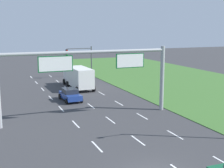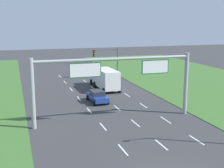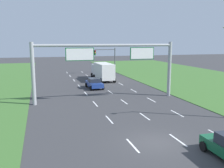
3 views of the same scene
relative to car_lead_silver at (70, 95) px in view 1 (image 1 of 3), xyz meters
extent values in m
cube|color=white|center=(-1.94, -15.42, -0.78)|extent=(0.14, 2.40, 0.01)
cube|color=white|center=(-1.94, -9.42, -0.78)|extent=(0.14, 2.40, 0.01)
cube|color=white|center=(-1.94, -3.42, -0.78)|extent=(0.14, 2.40, 0.01)
cube|color=white|center=(-1.94, 2.58, -0.78)|extent=(0.14, 2.40, 0.01)
cube|color=white|center=(-1.94, 8.58, -0.78)|extent=(0.14, 2.40, 0.01)
cube|color=white|center=(-1.94, 14.58, -0.78)|extent=(0.14, 2.40, 0.01)
cube|color=white|center=(-1.94, 20.58, -0.78)|extent=(0.14, 2.40, 0.01)
cube|color=white|center=(1.56, -15.42, -0.78)|extent=(0.14, 2.40, 0.01)
cube|color=white|center=(1.56, -9.42, -0.78)|extent=(0.14, 2.40, 0.01)
cube|color=white|center=(1.56, -3.42, -0.78)|extent=(0.14, 2.40, 0.01)
cube|color=white|center=(1.56, 2.58, -0.78)|extent=(0.14, 2.40, 0.01)
cube|color=white|center=(1.56, 8.58, -0.78)|extent=(0.14, 2.40, 0.01)
cube|color=white|center=(1.56, 14.58, -0.78)|extent=(0.14, 2.40, 0.01)
cube|color=white|center=(1.56, 20.58, -0.78)|extent=(0.14, 2.40, 0.01)
cube|color=white|center=(5.06, -15.42, -0.78)|extent=(0.14, 2.40, 0.01)
cube|color=white|center=(5.06, -9.42, -0.78)|extent=(0.14, 2.40, 0.01)
cube|color=white|center=(5.06, -3.42, -0.78)|extent=(0.14, 2.40, 0.01)
cube|color=white|center=(5.06, 2.58, -0.78)|extent=(0.14, 2.40, 0.01)
cube|color=white|center=(5.06, 8.58, -0.78)|extent=(0.14, 2.40, 0.01)
cube|color=white|center=(5.06, 14.58, -0.78)|extent=(0.14, 2.40, 0.01)
cube|color=white|center=(5.06, 20.58, -0.78)|extent=(0.14, 2.40, 0.01)
cube|color=navy|center=(0.00, -0.02, -0.15)|extent=(1.99, 4.23, 0.63)
cube|color=#232833|center=(0.00, 0.06, 0.46)|extent=(1.69, 2.14, 0.58)
cylinder|color=black|center=(-0.99, 1.46, -0.47)|extent=(0.25, 0.65, 0.64)
cylinder|color=black|center=(0.86, 1.54, -0.47)|extent=(0.25, 0.65, 0.64)
cylinder|color=black|center=(-0.86, -1.59, -0.47)|extent=(0.25, 0.65, 0.64)
cylinder|color=black|center=(0.99, -1.51, -0.47)|extent=(0.25, 0.65, 0.64)
cube|color=silver|center=(3.08, 10.74, 0.76)|extent=(2.25, 2.16, 2.20)
cube|color=silver|center=(3.18, 6.53, 1.02)|extent=(2.51, 6.08, 2.71)
cylinder|color=black|center=(1.93, 11.21, -0.34)|extent=(0.30, 0.91, 0.90)
cylinder|color=black|center=(4.19, 11.27, -0.34)|extent=(0.30, 0.91, 0.90)
cylinder|color=black|center=(1.91, 8.91, -0.34)|extent=(0.30, 0.91, 0.90)
cylinder|color=black|center=(4.33, 8.97, -0.34)|extent=(0.30, 0.91, 0.90)
cylinder|color=black|center=(2.04, 4.09, -0.34)|extent=(0.30, 0.91, 0.90)
cylinder|color=black|center=(4.45, 4.15, -0.34)|extent=(0.30, 0.91, 0.90)
cylinder|color=#9EA0A5|center=(8.21, -7.91, 2.71)|extent=(0.44, 0.44, 7.00)
cylinder|color=#9EA0A5|center=(-0.19, -7.91, 5.81)|extent=(16.80, 0.32, 0.32)
cube|color=#0C5B28|center=(-3.34, -7.91, 4.81)|extent=(3.28, 0.12, 1.49)
cube|color=white|center=(-3.34, -7.98, 4.81)|extent=(3.12, 0.01, 1.33)
cube|color=#0C5B28|center=(4.36, -7.91, 4.81)|extent=(3.11, 0.12, 1.49)
cube|color=white|center=(4.36, -7.98, 4.81)|extent=(2.95, 0.01, 1.33)
cylinder|color=#47494F|center=(8.25, 16.45, 2.01)|extent=(0.20, 0.20, 5.60)
cylinder|color=#47494F|center=(6.00, 16.45, 4.46)|extent=(4.50, 0.14, 0.14)
cube|color=black|center=(3.75, 16.45, 3.81)|extent=(0.32, 0.36, 1.10)
sphere|color=red|center=(3.75, 16.25, 4.18)|extent=(0.22, 0.22, 0.22)
sphere|color=orange|center=(3.75, 16.25, 3.81)|extent=(0.22, 0.22, 0.22)
sphere|color=green|center=(3.75, 16.25, 3.44)|extent=(0.22, 0.22, 0.22)
camera|label=1|loc=(-9.35, -36.73, 8.21)|focal=50.00mm
camera|label=2|loc=(-10.09, -38.17, 9.74)|focal=50.00mm
camera|label=3|loc=(-7.83, -36.55, 6.32)|focal=40.00mm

